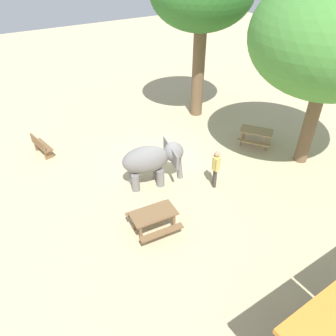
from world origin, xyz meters
name	(u,v)px	position (x,y,z in m)	size (l,w,h in m)	color
ground_plane	(163,161)	(0.00, 0.00, 0.00)	(60.00, 60.00, 0.00)	tan
elephant	(152,160)	(1.18, 1.09, 1.11)	(2.53, 1.80, 1.74)	slate
person_handler	(216,166)	(-0.80, 2.60, 0.95)	(0.33, 0.43, 1.62)	#3F3833
shade_tree_main	(335,36)	(-5.26, 3.29, 5.34)	(6.44, 5.91, 7.65)	brown
wooden_bench	(41,145)	(4.35, -3.54, 0.47)	(0.62, 1.45, 0.88)	brown
picnic_table_near	(154,217)	(2.50, 3.37, 0.59)	(1.65, 1.63, 0.78)	brown
picnic_table_far	(256,134)	(-4.52, 1.19, 0.59)	(2.07, 2.07, 0.78)	#9E7A51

